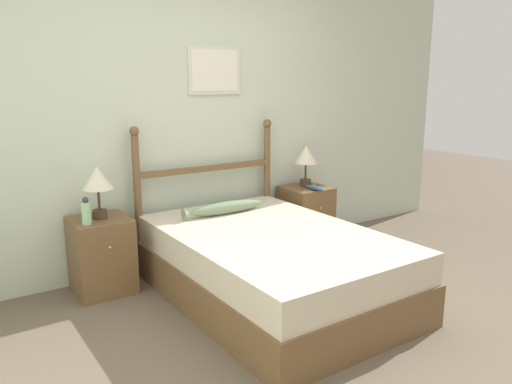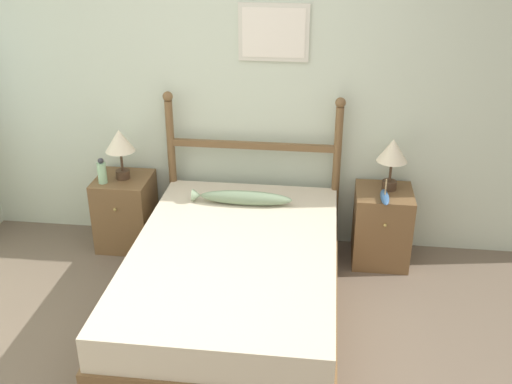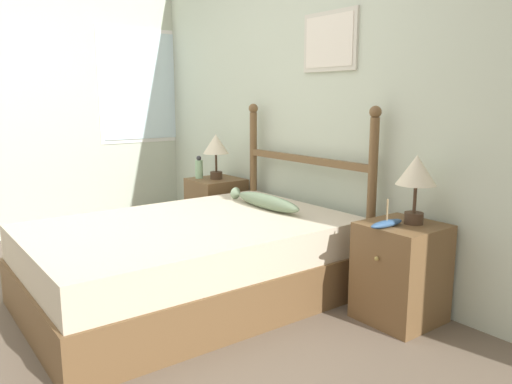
{
  "view_description": "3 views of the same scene",
  "coord_description": "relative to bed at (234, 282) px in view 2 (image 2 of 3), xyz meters",
  "views": [
    {
      "loc": [
        -1.93,
        -2.2,
        1.6
      ],
      "look_at": [
        0.23,
        0.98,
        0.74
      ],
      "focal_mm": 35.0,
      "sensor_mm": 36.0,
      "label": 1
    },
    {
      "loc": [
        0.68,
        -2.64,
        2.49
      ],
      "look_at": [
        0.22,
        1.06,
        0.71
      ],
      "focal_mm": 42.0,
      "sensor_mm": 36.0,
      "label": 2
    },
    {
      "loc": [
        2.85,
        -0.88,
        1.3
      ],
      "look_at": [
        0.22,
        1.08,
        0.67
      ],
      "focal_mm": 35.0,
      "sensor_mm": 36.0,
      "label": 3
    }
  ],
  "objects": [
    {
      "name": "nightstand_right",
      "position": [
        1.01,
        0.83,
        0.04
      ],
      "size": [
        0.42,
        0.45,
        0.58
      ],
      "color": "brown",
      "rests_on": "ground_plane"
    },
    {
      "name": "table_lamp_right",
      "position": [
        1.04,
        0.88,
        0.62
      ],
      "size": [
        0.23,
        0.23,
        0.4
      ],
      "color": "#422D1E",
      "rests_on": "nightstand_right"
    },
    {
      "name": "ground_plane",
      "position": [
        -0.13,
        -0.63,
        -0.26
      ],
      "size": [
        16.0,
        16.0,
        0.0
      ],
      "primitive_type": "plane",
      "color": "brown"
    },
    {
      "name": "fish_pillow",
      "position": [
        -0.03,
        0.63,
        0.31
      ],
      "size": [
        0.74,
        0.12,
        0.1
      ],
      "color": "gray",
      "rests_on": "bed"
    },
    {
      "name": "bed",
      "position": [
        0.0,
        0.0,
        0.0
      ],
      "size": [
        1.35,
        2.02,
        0.52
      ],
      "color": "brown",
      "rests_on": "ground_plane"
    },
    {
      "name": "bottle",
      "position": [
        -1.13,
        0.73,
        0.42
      ],
      "size": [
        0.07,
        0.07,
        0.2
      ],
      "color": "#99C699",
      "rests_on": "nightstand_left"
    },
    {
      "name": "model_boat",
      "position": [
        1.0,
        0.69,
        0.35
      ],
      "size": [
        0.06,
        0.26,
        0.16
      ],
      "color": "#335684",
      "rests_on": "nightstand_right"
    },
    {
      "name": "wall_back",
      "position": [
        -0.13,
        1.1,
        1.02
      ],
      "size": [
        6.4,
        0.08,
        2.55
      ],
      "color": "beige",
      "rests_on": "ground_plane"
    },
    {
      "name": "headboard",
      "position": [
        0.0,
        0.98,
        0.44
      ],
      "size": [
        1.37,
        0.08,
        1.25
      ],
      "color": "brown",
      "rests_on": "ground_plane"
    },
    {
      "name": "table_lamp_left",
      "position": [
        -1.0,
        0.83,
        0.62
      ],
      "size": [
        0.23,
        0.23,
        0.4
      ],
      "color": "#422D1E",
      "rests_on": "nightstand_left"
    },
    {
      "name": "nightstand_left",
      "position": [
        -1.01,
        0.83,
        0.04
      ],
      "size": [
        0.42,
        0.45,
        0.58
      ],
      "color": "brown",
      "rests_on": "ground_plane"
    }
  ]
}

